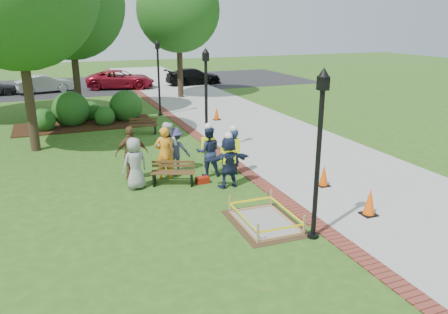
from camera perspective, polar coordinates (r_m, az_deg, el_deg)
name	(u,v)px	position (r m, az deg, el deg)	size (l,w,h in m)	color
ground	(223,201)	(13.36, -0.08, -5.77)	(100.00, 100.00, 0.00)	#285116
sidewalk	(241,120)	(24.02, 2.17, 4.80)	(6.00, 60.00, 0.02)	#9E9E99
brick_edging	(184,125)	(22.93, -5.30, 4.13)	(0.50, 60.00, 0.03)	maroon
mulch_bed	(86,125)	(24.04, -17.63, 4.02)	(7.00, 3.00, 0.05)	#381E0F
parking_lot	(106,85)	(39.03, -15.12, 9.12)	(36.00, 12.00, 0.01)	black
wet_concrete_pad	(265,216)	(11.92, 5.37, -7.62)	(1.75, 2.34, 0.55)	#47331E
bench_near	(173,178)	(14.67, -6.67, -2.69)	(1.51, 0.95, 0.78)	brown
bench_far	(143,129)	(21.52, -10.52, 3.62)	(1.42, 0.84, 0.73)	#523D1C
cone_front	(370,202)	(12.93, 18.49, -5.65)	(0.42, 0.42, 0.82)	black
cone_back	(324,176)	(14.77, 12.90, -2.43)	(0.38, 0.38, 0.75)	black
cone_far	(217,114)	(24.04, -0.97, 5.66)	(0.37, 0.37, 0.73)	black
toolbox	(202,180)	(14.76, -2.83, -3.04)	(0.44, 0.24, 0.22)	maroon
lamp_near	(319,143)	(10.59, 12.32, 1.76)	(0.28, 0.28, 4.26)	black
lamp_mid	(206,93)	(17.62, -2.35, 8.33)	(0.28, 0.28, 4.26)	black
lamp_far	(158,72)	(25.24, -8.56, 10.92)	(0.28, 0.28, 4.26)	black
tree_back	(69,4)	(26.02, -19.58, 18.31)	(5.91, 5.91, 9.05)	#3D2D1E
tree_right	(178,10)	(31.24, -5.99, 18.52)	(5.65, 5.65, 8.74)	#3D2D1E
shrub_a	(44,131)	(23.58, -22.41, 3.21)	(1.20, 1.20, 1.20)	#1B4513
shrub_b	(72,125)	(24.37, -19.18, 3.99)	(1.90, 1.90, 1.90)	#1B4513
shrub_c	(105,125)	(23.85, -15.23, 4.08)	(1.06, 1.06, 1.06)	#1B4513
shrub_d	(127,120)	(24.74, -12.57, 4.74)	(1.77, 1.77, 1.77)	#1B4513
shrub_e	(92,120)	(25.27, -16.92, 4.66)	(1.13, 1.13, 1.13)	#1B4513
casual_person_a	(135,164)	(14.34, -11.57, -0.84)	(0.63, 0.50, 1.71)	gray
casual_person_b	(164,153)	(15.07, -7.79, 0.50)	(0.63, 0.44, 1.83)	orange
casual_person_c	(167,148)	(15.55, -7.45, 1.15)	(0.71, 0.68, 1.89)	silver
casual_person_d	(132,153)	(15.17, -11.97, 0.47)	(0.61, 0.41, 1.88)	brown
casual_person_e	(175,150)	(15.71, -6.42, 0.90)	(0.59, 0.45, 1.65)	#393761
hivis_worker_a	(228,160)	(14.17, 0.56, -0.40)	(0.56, 0.36, 1.87)	#181D3F
hivis_worker_b	(233,150)	(15.30, 1.18, 0.86)	(0.63, 0.57, 1.81)	#1B2246
hivis_worker_c	(208,150)	(15.21, -2.06, 0.93)	(0.63, 0.48, 1.91)	#1A2845
parked_car_b	(46,93)	(36.09, -22.27, 7.78)	(4.44, 1.93, 1.45)	#99999D
parked_car_c	(121,89)	(36.50, -13.27, 8.70)	(4.91, 2.14, 1.60)	maroon
parked_car_d	(194,85)	(37.89, -3.98, 9.43)	(4.58, 1.99, 1.49)	black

